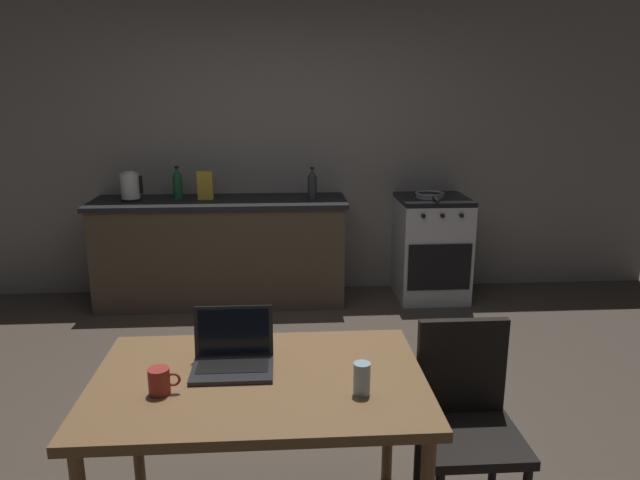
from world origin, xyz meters
TOP-DOWN VIEW (x-y plane):
  - ground_plane at (0.00, 0.00)m, footprint 12.00×12.00m
  - back_wall at (0.30, 2.46)m, footprint 6.40×0.10m
  - kitchen_counter at (-0.53, 2.11)m, footprint 2.16×0.64m
  - stove_oven at (1.32, 2.11)m, footprint 0.60×0.62m
  - dining_table at (-0.10, -0.79)m, footprint 1.29×0.85m
  - chair at (0.75, -0.74)m, footprint 0.40×0.40m
  - laptop at (-0.20, -0.70)m, footprint 0.32×0.25m
  - electric_kettle at (-1.27, 2.11)m, footprint 0.18×0.16m
  - bottle at (0.26, 2.06)m, footprint 0.08×0.08m
  - frying_pan at (1.29, 2.08)m, footprint 0.25×0.42m
  - coffee_mug at (-0.46, -0.89)m, footprint 0.12×0.08m
  - drinking_glass at (0.28, -0.94)m, footprint 0.06×0.06m
  - cereal_box at (-0.65, 2.13)m, footprint 0.13×0.05m
  - bottle_b at (-0.89, 2.19)m, footprint 0.08×0.08m

SIDE VIEW (x-z plane):
  - ground_plane at x=0.00m, z-range 0.00..0.00m
  - stove_oven at x=1.32m, z-range 0.00..0.91m
  - kitchen_counter at x=-0.53m, z-range 0.00..0.91m
  - chair at x=0.75m, z-range 0.07..0.97m
  - dining_table at x=-0.10m, z-range 0.30..1.05m
  - laptop at x=-0.20m, z-range 0.68..0.91m
  - coffee_mug at x=-0.46m, z-range 0.75..0.85m
  - drinking_glass at x=0.28m, z-range 0.75..0.87m
  - frying_pan at x=1.29m, z-range 0.92..0.96m
  - electric_kettle at x=-1.27m, z-range 0.91..1.15m
  - cereal_box at x=-0.65m, z-range 0.91..1.15m
  - bottle at x=0.26m, z-range 0.91..1.18m
  - bottle_b at x=-0.89m, z-range 0.91..1.18m
  - back_wall at x=0.30m, z-range 0.00..2.65m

